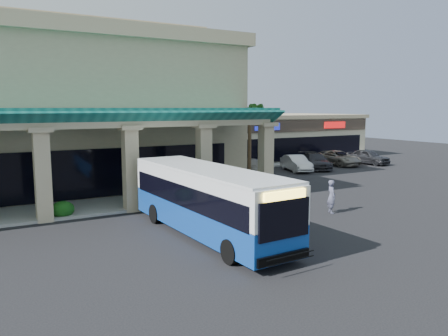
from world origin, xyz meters
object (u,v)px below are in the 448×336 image
car_red (315,161)px  car_gray (337,158)px  transit_bus (207,202)px  pedestrian (331,197)px  car_extra (368,157)px  car_silver (252,166)px  car_white (296,163)px

car_red → car_gray: 3.86m
transit_bus → car_red: 23.35m
pedestrian → car_gray: pedestrian is taller
transit_bus → car_extra: (25.58, 14.06, -0.78)m
car_silver → car_white: car_silver is taller
pedestrian → car_gray: bearing=-24.5°
pedestrian → car_red: 17.44m
pedestrian → car_silver: bearing=5.0°
car_silver → car_gray: (10.87, 1.17, -0.02)m
car_silver → car_extra: 14.10m
transit_bus → car_gray: 26.95m
car_red → car_extra: 6.97m
car_silver → car_white: bearing=9.9°
car_white → car_gray: car_gray is taller
transit_bus → car_white: bearing=37.7°
car_red → car_gray: car_red is taller
car_silver → transit_bus: bearing=-119.1°
transit_bus → car_extra: size_ratio=2.48×
pedestrian → car_gray: size_ratio=0.35×
car_extra → car_silver: bearing=171.6°
car_white → car_extra: bearing=17.5°
car_gray → car_extra: size_ratio=1.18×
transit_bus → car_white: 21.30m
transit_bus → car_silver: bearing=47.6°
pedestrian → car_white: 15.82m
car_extra → car_red: bearing=170.5°
car_white → car_red: bearing=22.4°
pedestrian → car_extra: size_ratio=0.41×
car_silver → car_red: car_silver is taller
car_gray → pedestrian: bearing=-136.1°
pedestrian → car_white: pedestrian is taller
car_red → car_extra: (6.97, -0.03, 0.02)m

